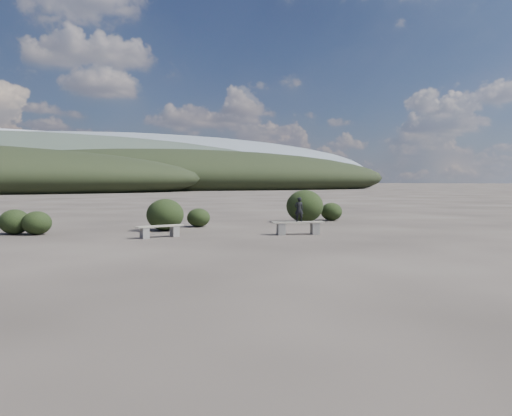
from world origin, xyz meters
TOP-DOWN VIEW (x-y plane):
  - ground at (0.00, 0.00)m, footprint 1200.00×1200.00m
  - bench_left at (-2.71, 5.89)m, footprint 1.75×0.58m
  - bench_right at (2.19, 4.50)m, footprint 1.98×0.99m
  - seated_person at (2.22, 4.49)m, footprint 0.39×0.32m
  - shrub_a at (-6.56, 8.90)m, footprint 1.08×1.08m
  - shrub_b at (-1.82, 8.26)m, footprint 1.51×1.51m
  - shrub_c at (-0.02, 9.23)m, footprint 1.02×1.02m
  - shrub_d at (5.50, 9.27)m, footprint 1.81×1.81m
  - shrub_e at (7.31, 9.58)m, footprint 1.10×1.10m
  - shrub_f at (-7.30, 9.42)m, footprint 1.12×1.12m
  - mountain_ridges at (-7.48, 339.06)m, footprint 500.00×400.00m

SIDE VIEW (x-z plane):
  - ground at x=0.00m, z-range 0.00..0.00m
  - bench_left at x=-2.71m, z-range 0.05..0.48m
  - bench_right at x=2.19m, z-range 0.05..0.54m
  - shrub_c at x=-0.02m, z-range 0.00..0.82m
  - shrub_a at x=-6.56m, z-range 0.00..0.88m
  - shrub_e at x=7.31m, z-range 0.00..0.91m
  - shrub_f at x=-7.30m, z-range 0.00..0.94m
  - shrub_b at x=-1.82m, z-range 0.00..1.29m
  - shrub_d at x=5.50m, z-range 0.00..1.58m
  - seated_person at x=2.22m, z-range 0.49..1.41m
  - mountain_ridges at x=-7.48m, z-range -17.16..38.84m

